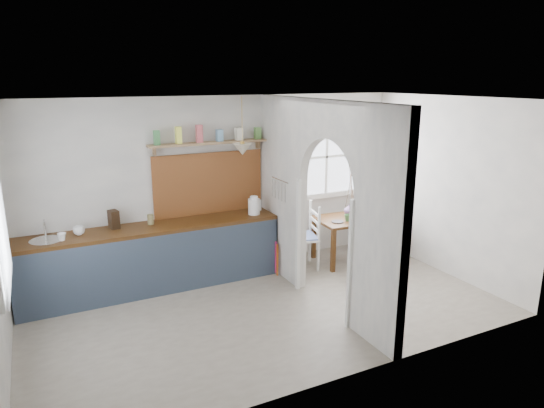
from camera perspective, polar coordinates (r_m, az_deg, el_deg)
name	(u,v)px	position (r m, az deg, el deg)	size (l,w,h in m)	color
floor	(270,310)	(6.27, -0.29, -12.33)	(5.80, 3.20, 0.01)	gray
ceiling	(269,100)	(5.59, -0.32, 12.15)	(5.80, 3.20, 0.01)	silver
walls	(269,211)	(5.79, -0.30, -0.80)	(5.81, 3.21, 2.60)	silver
partition	(317,192)	(6.14, 5.33, 1.47)	(0.12, 3.20, 2.60)	silver
nook_window	(326,157)	(7.93, 6.43, 5.55)	(1.76, 0.10, 1.30)	white
counter	(153,257)	(6.90, -13.77, -6.02)	(3.50, 0.60, 0.90)	#4B2D0F
sink	(47,241)	(6.61, -25.00, -3.97)	(0.40, 0.40, 0.02)	silver
backsplash	(209,183)	(7.12, -7.41, 2.43)	(1.65, 0.03, 0.90)	brown
shelf	(210,140)	(6.93, -7.35, 7.53)	(1.75, 0.20, 0.21)	#A2784F
pendant_lamp	(242,149)	(6.76, -3.50, 6.44)	(0.26, 0.26, 0.16)	beige
utensil_rail	(280,180)	(6.81, 0.96, 2.84)	(0.02, 0.02, 0.50)	silver
dining_table	(351,239)	(7.83, 9.30, -4.09)	(1.13, 0.75, 0.71)	#4B2D0F
chair_left	(301,236)	(7.40, 3.46, -3.80)	(0.46, 0.46, 1.01)	silver
chair_right	(393,228)	(8.28, 14.04, -2.72)	(0.39, 0.39, 0.86)	silver
kettle	(254,205)	(7.08, -2.14, -0.13)	(0.23, 0.18, 0.27)	white
mug_a	(62,237)	(6.50, -23.48, -3.56)	(0.10, 0.10, 0.10)	white
mug_b	(79,231)	(6.65, -21.77, -2.92)	(0.14, 0.14, 0.11)	white
knife_block	(114,219)	(6.76, -18.12, -1.73)	(0.11, 0.15, 0.24)	black
jar	(151,219)	(6.81, -14.10, -1.77)	(0.09, 0.09, 0.14)	olive
towel_magenta	(276,257)	(7.18, 0.46, -6.29)	(0.02, 0.03, 0.49)	#B51C59
towel_orange	(277,260)	(7.15, 0.63, -6.60)	(0.02, 0.03, 0.48)	#BB4C15
bowl	(365,214)	(7.80, 10.94, -1.18)	(0.34, 0.34, 0.08)	beige
table_cup	(348,218)	(7.53, 8.90, -1.60)	(0.11, 0.11, 0.10)	#457840
plate	(337,222)	(7.45, 7.71, -2.07)	(0.18, 0.18, 0.02)	black
vase	(350,209)	(7.85, 9.11, -0.62)	(0.18, 0.18, 0.19)	slate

